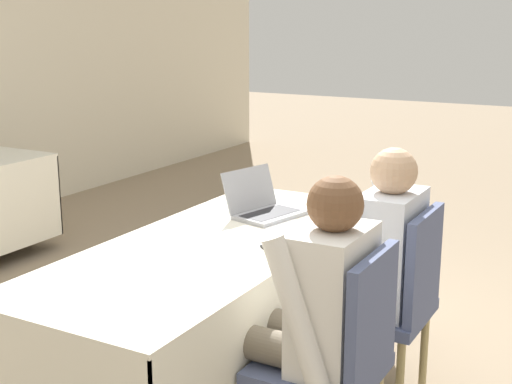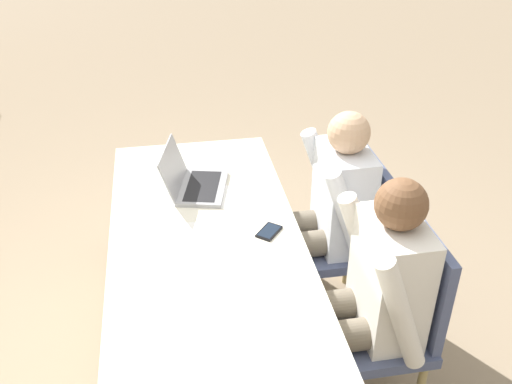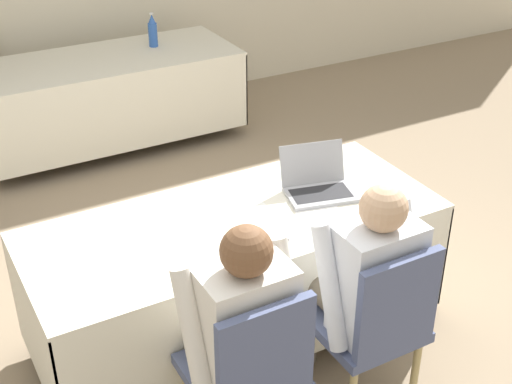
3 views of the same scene
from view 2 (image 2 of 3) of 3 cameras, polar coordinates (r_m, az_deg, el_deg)
ground_plane at (r=2.93m, az=-4.21°, el=-16.83°), size 24.00×24.00×0.00m
conference_table_near at (r=2.54m, az=-4.69°, el=-8.45°), size 2.01×0.83×0.72m
laptop at (r=2.82m, az=-6.23°, el=1.03°), size 0.40×0.36×0.22m
cell_phone at (r=2.51m, az=1.32°, el=-3.97°), size 0.14×0.14×0.01m
paper_beside_laptop at (r=2.51m, az=-6.81°, el=-4.39°), size 0.22×0.31×0.00m
paper_centre_table at (r=1.97m, az=-0.82°, el=-16.44°), size 0.27×0.34×0.00m
paper_left_edge at (r=2.75m, az=-2.12°, el=-0.64°), size 0.32×0.36×0.00m
chair_near_left at (r=2.51m, az=13.21°, el=-12.07°), size 0.44×0.44×0.89m
chair_near_right at (r=2.95m, az=8.84°, el=-4.00°), size 0.44×0.44×0.89m
person_checkered_shirt at (r=2.37m, az=11.34°, el=-9.64°), size 0.50×0.52×1.15m
person_white_shirt at (r=2.84m, az=7.13°, el=-1.59°), size 0.50×0.52×1.15m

